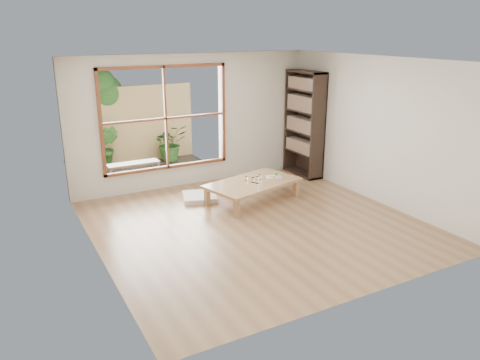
# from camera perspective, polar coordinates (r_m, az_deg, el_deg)

# --- Properties ---
(ground) EXTENTS (5.00, 5.00, 0.00)m
(ground) POSITION_cam_1_polar(r_m,az_deg,el_deg) (7.68, 1.89, -5.34)
(ground) COLOR #99774C
(ground) RESTS_ON ground
(low_table) EXTENTS (1.88, 1.35, 0.37)m
(low_table) POSITION_cam_1_polar(r_m,az_deg,el_deg) (8.57, 1.58, -0.49)
(low_table) COLOR tan
(low_table) RESTS_ON ground
(floor_cushion) EXTENTS (0.76, 0.76, 0.09)m
(floor_cushion) POSITION_cam_1_polar(r_m,az_deg,el_deg) (8.78, -4.95, -2.05)
(floor_cushion) COLOR beige
(floor_cushion) RESTS_ON ground
(bookshelf) EXTENTS (0.35, 1.00, 2.22)m
(bookshelf) POSITION_cam_1_polar(r_m,az_deg,el_deg) (10.10, 7.84, 6.78)
(bookshelf) COLOR #2F211A
(bookshelf) RESTS_ON ground
(glass_tall) EXTENTS (0.07, 0.07, 0.12)m
(glass_tall) POSITION_cam_1_polar(r_m,az_deg,el_deg) (8.46, 2.10, 0.01)
(glass_tall) COLOR silver
(glass_tall) RESTS_ON low_table
(glass_mid) EXTENTS (0.07, 0.07, 0.09)m
(glass_mid) POSITION_cam_1_polar(r_m,az_deg,el_deg) (8.66, 2.40, 0.34)
(glass_mid) COLOR silver
(glass_mid) RESTS_ON low_table
(glass_short) EXTENTS (0.06, 0.06, 0.08)m
(glass_short) POSITION_cam_1_polar(r_m,az_deg,el_deg) (8.60, 0.79, 0.17)
(glass_short) COLOR silver
(glass_short) RESTS_ON low_table
(glass_small) EXTENTS (0.07, 0.07, 0.09)m
(glass_small) POSITION_cam_1_polar(r_m,az_deg,el_deg) (8.51, 1.62, 0.01)
(glass_small) COLOR silver
(glass_small) RESTS_ON low_table
(food_tray) EXTENTS (0.33, 0.28, 0.09)m
(food_tray) POSITION_cam_1_polar(r_m,az_deg,el_deg) (8.83, 4.21, 0.47)
(food_tray) COLOR white
(food_tray) RESTS_ON low_table
(deck) EXTENTS (2.80, 2.00, 0.05)m
(deck) POSITION_cam_1_polar(r_m,az_deg,el_deg) (10.54, -10.80, 0.88)
(deck) COLOR #362E27
(deck) RESTS_ON ground
(garden_bench) EXTENTS (1.08, 0.32, 0.34)m
(garden_bench) POSITION_cam_1_polar(r_m,az_deg,el_deg) (10.06, -12.88, 1.75)
(garden_bench) COLOR #2F211A
(garden_bench) RESTS_ON deck
(bamboo_fence) EXTENTS (2.80, 0.06, 1.80)m
(bamboo_fence) POSITION_cam_1_polar(r_m,az_deg,el_deg) (11.25, -12.67, 6.58)
(bamboo_fence) COLOR tan
(bamboo_fence) RESTS_ON ground
(shrub_right) EXTENTS (0.78, 0.68, 0.86)m
(shrub_right) POSITION_cam_1_polar(r_m,az_deg,el_deg) (11.28, -8.49, 4.52)
(shrub_right) COLOR #336625
(shrub_right) RESTS_ON deck
(shrub_left) EXTENTS (0.67, 0.61, 1.00)m
(shrub_left) POSITION_cam_1_polar(r_m,az_deg,el_deg) (10.83, -16.00, 3.84)
(shrub_left) COLOR #336625
(shrub_left) RESTS_ON deck
(garden_tree) EXTENTS (1.04, 0.85, 2.22)m
(garden_tree) POSITION_cam_1_polar(r_m,az_deg,el_deg) (11.27, -16.71, 10.02)
(garden_tree) COLOR #4C3D2D
(garden_tree) RESTS_ON ground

